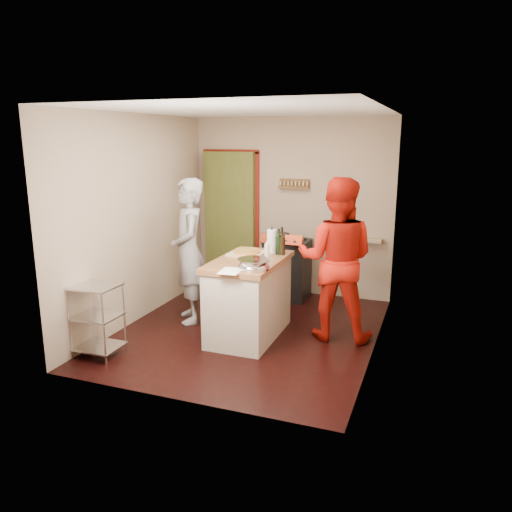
{
  "coord_description": "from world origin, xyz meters",
  "views": [
    {
      "loc": [
        2.07,
        -5.33,
        2.31
      ],
      "look_at": [
        0.09,
        0.0,
        0.95
      ],
      "focal_mm": 35.0,
      "sensor_mm": 36.0,
      "label": 1
    }
  ],
  "objects_px": {
    "person_stripe": "(189,251)",
    "island": "(249,296)",
    "wire_shelving": "(97,317)",
    "person_red": "(336,259)",
    "stove": "(287,268)"
  },
  "relations": [
    {
      "from": "stove",
      "to": "wire_shelving",
      "type": "height_order",
      "value": "stove"
    },
    {
      "from": "wire_shelving",
      "to": "person_red",
      "type": "xyz_separation_m",
      "value": [
        2.28,
        1.41,
        0.5
      ]
    },
    {
      "from": "person_stripe",
      "to": "island",
      "type": "bearing_deg",
      "value": 42.48
    },
    {
      "from": "person_red",
      "to": "stove",
      "type": "bearing_deg",
      "value": -56.4
    },
    {
      "from": "person_red",
      "to": "island",
      "type": "bearing_deg",
      "value": 14.7
    },
    {
      "from": "person_red",
      "to": "person_stripe",
      "type": "bearing_deg",
      "value": -1.12
    },
    {
      "from": "island",
      "to": "stove",
      "type": "bearing_deg",
      "value": 90.24
    },
    {
      "from": "wire_shelving",
      "to": "person_red",
      "type": "relative_size",
      "value": 0.42
    },
    {
      "from": "stove",
      "to": "person_stripe",
      "type": "distance_m",
      "value": 1.66
    },
    {
      "from": "wire_shelving",
      "to": "person_stripe",
      "type": "relative_size",
      "value": 0.44
    },
    {
      "from": "island",
      "to": "person_stripe",
      "type": "xyz_separation_m",
      "value": [
        -0.9,
        0.22,
        0.42
      ]
    },
    {
      "from": "wire_shelving",
      "to": "island",
      "type": "relative_size",
      "value": 0.59
    },
    {
      "from": "island",
      "to": "person_stripe",
      "type": "relative_size",
      "value": 0.74
    },
    {
      "from": "wire_shelving",
      "to": "island",
      "type": "xyz_separation_m",
      "value": [
        1.33,
        1.08,
        0.06
      ]
    },
    {
      "from": "island",
      "to": "person_red",
      "type": "distance_m",
      "value": 1.1
    }
  ]
}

